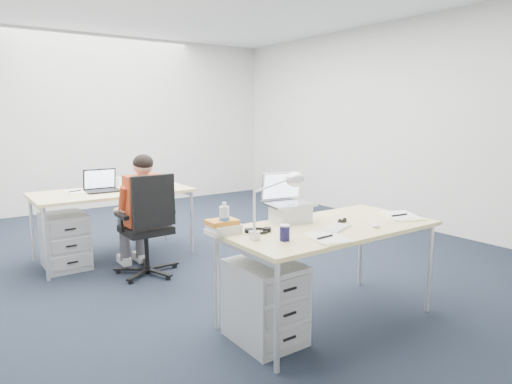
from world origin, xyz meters
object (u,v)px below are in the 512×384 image
seated_person (140,212)px  drawer_pedestal_near (265,302)px  cordless_phone (223,224)px  dark_laptop (103,180)px  silver_laptop (291,198)px  book_stack (223,227)px  headphones (258,230)px  desk_lamp (270,204)px  desk_near (329,232)px  computer_mouse (376,225)px  desk_far (113,195)px  drawer_pedestal_far (65,241)px  office_chair (148,246)px  wireless_keyboard (336,228)px  far_cup (119,182)px  can_koozie (285,233)px  bear_figurine (291,214)px  water_bottle (224,218)px  sunglasses (342,222)px

seated_person → drawer_pedestal_near: (0.15, -1.86, -0.31)m
cordless_phone → dark_laptop: size_ratio=0.42×
silver_laptop → book_stack: 0.62m
drawer_pedestal_near → headphones: (0.03, 0.13, 0.47)m
silver_laptop → desk_lamp: size_ratio=0.83×
desk_near → computer_mouse: (0.23, -0.24, 0.06)m
desk_far → drawer_pedestal_far: bearing=-175.0°
book_stack → computer_mouse: bearing=-26.4°
office_chair → wireless_keyboard: bearing=-69.8°
dark_laptop → far_cup: bearing=48.0°
headphones → drawer_pedestal_far: bearing=132.0°
drawer_pedestal_near → silver_laptop: size_ratio=1.52×
can_koozie → far_cup: can_koozie is taller
desk_near → dark_laptop: bearing=110.1°
office_chair → can_koozie: size_ratio=9.36×
desk_lamp → bear_figurine: bearing=15.2°
computer_mouse → bear_figurine: bearing=150.4°
drawer_pedestal_far → dark_laptop: 0.72m
desk_near → water_bottle: water_bottle is taller
drawer_pedestal_near → cordless_phone: 0.60m
drawer_pedestal_near → book_stack: book_stack is taller
desk_lamp → cordless_phone: bearing=119.2°
seated_person → dark_laptop: 0.65m
office_chair → bear_figurine: (0.53, -1.51, 0.52)m
wireless_keyboard → sunglasses: bearing=9.1°
seated_person → bear_figurine: (0.53, -1.67, 0.22)m
water_bottle → book_stack: water_bottle is taller
drawer_pedestal_near → drawer_pedestal_far: 2.50m
computer_mouse → book_stack: size_ratio=0.39×
wireless_keyboard → drawer_pedestal_far: bearing=95.0°
computer_mouse → water_bottle: 1.09m
book_stack → desk_lamp: size_ratio=0.49×
seated_person → book_stack: bearing=-91.6°
seated_person → computer_mouse: bearing=-66.2°
headphones → dark_laptop: 2.33m
office_chair → can_koozie: (0.20, -1.84, 0.50)m
can_koozie → water_bottle: size_ratio=0.48×
desk_lamp → silver_laptop: bearing=19.2°
drawer_pedestal_far → silver_laptop: size_ratio=1.52×
sunglasses → book_stack: bearing=154.5°
drawer_pedestal_far → office_chair: bearing=-49.0°
seated_person → silver_laptop: bearing=-71.0°
seated_person → cordless_phone: seated_person is taller
desk_far → wireless_keyboard: wireless_keyboard is taller
computer_mouse → desk_far: bearing=128.0°
computer_mouse → sunglasses: bearing=131.1°
drawer_pedestal_near → silver_laptop: (0.42, 0.25, 0.64)m
sunglasses → desk_far: bearing=101.5°
silver_laptop → computer_mouse: (0.38, -0.50, -0.17)m
wireless_keyboard → headphones: size_ratio=1.50×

